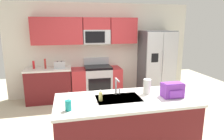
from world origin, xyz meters
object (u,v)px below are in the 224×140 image
Objects in this scene: range_oven at (97,82)px; backpack at (172,90)px; soap_dispenser at (101,96)px; toaster at (60,65)px; pepper_mill at (45,64)px; drink_cup_teal at (68,105)px; refrigerator at (156,63)px; bottle_red at (34,65)px; paper_towel_roll at (147,86)px; sink_faucet at (117,85)px.

backpack reaches higher than range_oven.
toaster is at bearing 105.07° from soap_dispenser.
pepper_mill is 2.73m from soap_dispenser.
range_oven is 5.24× the size of drink_cup_teal.
soap_dispenser is (0.67, -2.48, -0.02)m from toaster.
pepper_mill is at bearing 178.70° from refrigerator.
bottle_red is at bearing 171.13° from toaster.
drink_cup_teal is (0.85, -2.83, -0.03)m from bottle_red.
backpack is at bearing -55.17° from toaster.
paper_towel_roll is at bearing 17.51° from drink_cup_teal.
paper_towel_roll is at bearing -57.86° from toaster.
toaster is 2.49m from sink_faucet.
drink_cup_teal reaches higher than pepper_mill.
drink_cup_teal is (0.20, -2.73, -0.02)m from toaster.
paper_towel_roll reaches higher than toaster.
drink_cup_teal is at bearing -150.42° from sink_faucet.
toaster is 2.75m from paper_towel_roll.
soap_dispenser is 0.53× the size of backpack.
range_oven is at bearing -1.74° from bottle_red.
soap_dispenser is at bearing -147.67° from sink_faucet.
refrigerator reaches higher than toaster.
sink_faucet reaches higher than backpack.
toaster is 2.57m from soap_dispenser.
refrigerator reaches higher than drink_cup_teal.
bottle_red is at bearing 132.41° from backpack.
drink_cup_teal is (0.56, -2.78, -0.06)m from pepper_mill.
refrigerator is (1.74, -0.07, 0.48)m from range_oven.
sink_faucet is at bearing -56.09° from bottle_red.
sink_faucet is at bearing -60.62° from pepper_mill.
toaster is 1.65× the size of soap_dispenser.
refrigerator is at bearing -2.06° from bottle_red.
toaster is at bearing -176.91° from range_oven.
soap_dispenser is at bearing -74.93° from toaster.
range_oven is 8.00× the size of soap_dispenser.
backpack is at bearing -18.16° from sink_faucet.
soap_dispenser is at bearing -67.88° from pepper_mill.
backpack is (1.79, -2.57, 0.03)m from toaster.
toaster is 3.13m from backpack.
bottle_red is (-0.65, 0.10, 0.01)m from toaster.
drink_cup_teal reaches higher than bottle_red.
refrigerator is 6.61× the size of toaster.
toaster is at bearing 124.83° from backpack.
drink_cup_teal reaches higher than toaster.
bottle_red is 3.22m from paper_towel_roll.
drink_cup_teal reaches higher than soap_dispenser.
pepper_mill reaches higher than bottle_red.
soap_dispenser is 1.12m from backpack.
backpack is (0.32, -0.24, -0.00)m from paper_towel_roll.
pepper_mill is (-3.07, 0.07, 0.10)m from refrigerator.
soap_dispenser is at bearing 27.78° from drink_cup_teal.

